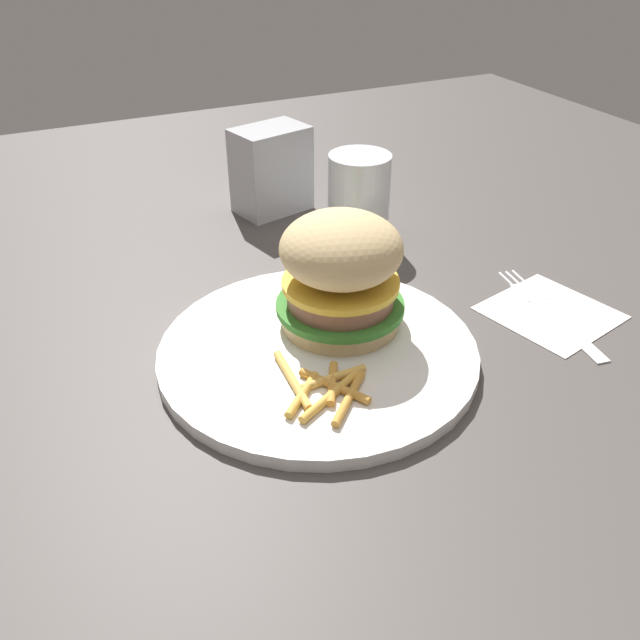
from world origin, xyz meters
name	(u,v)px	position (x,y,z in m)	size (l,w,h in m)	color
ground_plane	(324,355)	(0.00, 0.00, 0.00)	(1.60, 1.60, 0.00)	#47423F
plate	(320,354)	(-0.01, 0.00, 0.01)	(0.28, 0.28, 0.01)	white
sandwich	(341,271)	(0.03, 0.03, 0.07)	(0.12, 0.12, 0.11)	tan
fries_pile	(324,388)	(-0.03, -0.06, 0.02)	(0.08, 0.11, 0.01)	gold
napkin	(550,312)	(0.23, -0.03, 0.00)	(0.11, 0.11, 0.00)	white
fork	(550,309)	(0.23, -0.03, 0.00)	(0.04, 0.17, 0.00)	silver
drink_glass	(359,201)	(0.14, 0.20, 0.05)	(0.07, 0.07, 0.10)	silver
napkin_dispenser	(271,170)	(0.08, 0.32, 0.05)	(0.09, 0.06, 0.11)	#B7BABF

